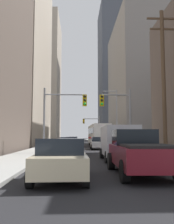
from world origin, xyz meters
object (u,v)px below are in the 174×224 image
Objects in this scene: sedan_red at (72,142)px; sedan_navy at (73,140)px; traffic_signal_near_left at (63,109)px; cargo_van_silver at (118,141)px; sedan_blue at (69,145)px; pickup_truck_maroon at (138,152)px; sedan_beige at (61,159)px; city_bus at (98,134)px; traffic_signal_far_right at (92,125)px; traffic_signal_near_right at (117,110)px; sedan_white at (98,143)px.

sedan_red is 0.99× the size of sedan_navy.
traffic_signal_near_left reaches higher than sedan_red.
traffic_signal_near_left is (-4.05, 5.79, 2.76)m from cargo_van_silver.
sedan_blue is 1.00× the size of sedan_navy.
sedan_beige is at bearing -157.90° from pickup_truck_maroon.
traffic_signal_far_right is at bearing 90.60° from city_bus.
sedan_blue is (-0.18, 14.50, 0.00)m from sedan_beige.
cargo_van_silver is 1.25× the size of sedan_red.
traffic_signal_near_right is at bearing 71.99° from sedan_beige.
cargo_van_silver is 19.80m from sedan_red.
city_bus is 2.73× the size of sedan_beige.
traffic_signal_near_left is at bearing 125.02° from cargo_van_silver.
traffic_signal_near_left reaches higher than cargo_van_silver.
traffic_signal_near_left is at bearing -105.21° from city_bus.
sedan_red is 0.70× the size of traffic_signal_near_right.
sedan_navy is (-3.54, 33.84, -0.52)m from cargo_van_silver.
cargo_van_silver is at bearing 65.49° from sedan_beige.
traffic_signal_near_left reaches higher than sedan_beige.
sedan_blue is (-3.37, 13.20, -0.16)m from pickup_truck_maroon.
city_bus is 30.88m from sedan_beige.
cargo_van_silver reaches higher than sedan_navy.
city_bus reaches higher than sedan_beige.
sedan_beige and sedan_blue have the same top height.
traffic_signal_far_right is (4.09, 2.94, 3.27)m from sedan_navy.
sedan_blue and sedan_navy have the same top height.
sedan_blue is at bearing 116.32° from cargo_van_silver.
sedan_navy is (-0.01, 26.69, 0.00)m from sedan_blue.
sedan_blue is 7.39m from sedan_white.
traffic_signal_near_left is (-3.90, -7.93, 3.28)m from sedan_white.
traffic_signal_near_left is (-0.51, -28.05, 3.28)m from sedan_navy.
pickup_truck_maroon is 3.44m from sedan_beige.
sedan_red is 0.70× the size of traffic_signal_near_left.
sedan_beige is 26.84m from sedan_red.
sedan_beige is (-3.35, -7.35, -0.52)m from cargo_van_silver.
city_bus is 2.74× the size of sedan_red.
sedan_blue is at bearing 90.73° from sedan_beige.
sedan_red is (-3.45, 19.49, -0.52)m from cargo_van_silver.
pickup_truck_maroon reaches higher than sedan_navy.
traffic_signal_near_left is at bearing -110.89° from sedan_blue.
traffic_signal_far_right reaches higher than sedan_beige.
city_bus reaches higher than sedan_red.
pickup_truck_maroon is at bearing -71.82° from traffic_signal_near_left.
cargo_van_silver reaches higher than sedan_red.
traffic_signal_near_right is (4.46, -28.05, 3.23)m from sedan_navy.
sedan_white is at bearing 89.96° from pickup_truck_maroon.
sedan_red and sedan_navy have the same top height.
pickup_truck_maroon is 13.63m from sedan_blue.
cargo_van_silver is at bearing -63.68° from sedan_blue.
pickup_truck_maroon is 1.28× the size of sedan_blue.
traffic_signal_near_right is at bearing -89.24° from city_bus.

